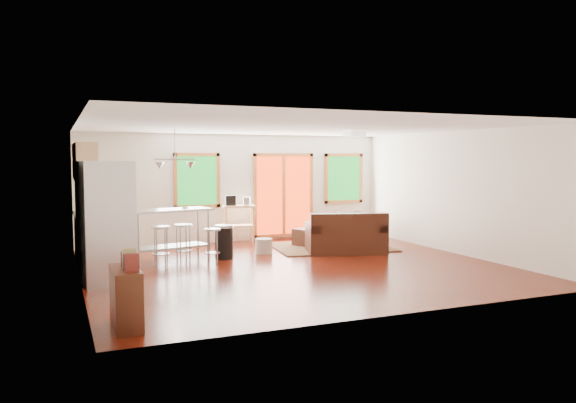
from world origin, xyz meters
name	(u,v)px	position (x,y,z in m)	size (l,w,h in m)	color
floor	(294,267)	(0.00, 0.00, -0.01)	(7.50, 7.00, 0.02)	#3E0D05
ceiling	(294,126)	(0.00, 0.00, 2.61)	(7.50, 7.00, 0.02)	white
back_wall	(237,188)	(0.00, 3.51, 1.30)	(7.50, 0.02, 2.60)	silver
left_wall	(78,203)	(-3.76, 0.00, 1.30)	(0.02, 7.00, 2.60)	silver
right_wall	(458,193)	(3.76, 0.00, 1.30)	(0.02, 7.00, 2.60)	silver
front_wall	(403,215)	(0.00, -3.51, 1.30)	(7.50, 0.02, 2.60)	silver
window_left	(197,181)	(-1.00, 3.46, 1.50)	(1.10, 0.05, 1.30)	#114F16
french_doors	(284,195)	(1.20, 3.46, 1.10)	(1.60, 0.05, 2.10)	#A3260B
window_right	(344,178)	(2.90, 3.46, 1.50)	(1.10, 0.05, 1.30)	#114F16
rug	(331,247)	(1.67, 1.78, 0.01)	(2.58, 1.98, 0.03)	#445B32
loveseat	(346,237)	(1.64, 1.00, 0.35)	(1.84, 1.37, 0.88)	black
coffee_table	(328,232)	(1.66, 1.92, 0.34)	(1.12, 0.88, 0.39)	#3E1A0E
armchair	(355,225)	(2.67, 2.45, 0.40)	(0.78, 0.73, 0.81)	black
ottoman	(310,237)	(1.31, 2.12, 0.20)	(0.60, 0.60, 0.40)	black
pouf	(264,246)	(-0.02, 1.59, 0.16)	(0.36, 0.36, 0.32)	beige
vase	(336,225)	(1.77, 1.73, 0.51)	(0.21, 0.22, 0.30)	silver
book	(356,224)	(2.26, 1.66, 0.53)	(0.19, 0.02, 0.26)	maroon
cabinets	(90,216)	(-3.49, 1.70, 0.93)	(0.64, 2.24, 2.30)	tan
refrigerator	(106,222)	(-3.34, -0.07, 0.99)	(0.90, 0.88, 1.98)	#B7BABC
island	(170,225)	(-2.01, 1.59, 0.70)	(1.70, 0.96, 1.02)	#B7BABC
cup	(185,209)	(-1.69, 1.61, 1.01)	(0.12, 0.10, 0.12)	white
bar_stool_a	(161,236)	(-2.29, 1.02, 0.56)	(0.36, 0.36, 0.75)	#B7BABC
bar_stool_b	(183,234)	(-1.81, 1.25, 0.55)	(0.40, 0.40, 0.74)	#B7BABC
bar_stool_c	(212,238)	(-1.32, 0.90, 0.50)	(0.40, 0.40, 0.68)	#B7BABC
trash_can	(224,242)	(-0.98, 1.30, 0.35)	(0.38, 0.38, 0.69)	black
kitchen_cart	(238,211)	(-0.11, 3.14, 0.79)	(0.83, 0.62, 1.15)	tan
bookshelf	(126,297)	(-3.35, -2.71, 0.37)	(0.31, 0.80, 0.95)	#3E1A0E
ceiling_flush	(354,133)	(1.60, 0.60, 2.53)	(0.35, 0.35, 0.12)	white
pendant_light	(175,165)	(-1.90, 1.50, 1.90)	(0.80, 0.18, 0.79)	gray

